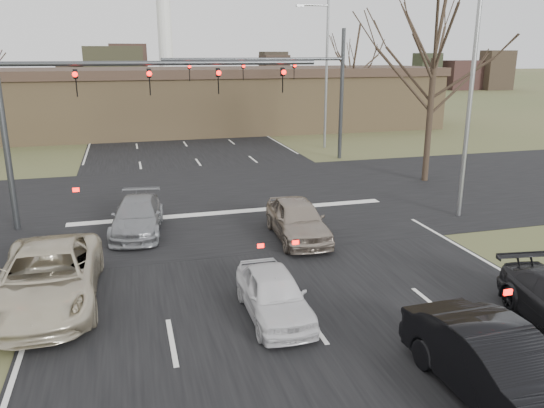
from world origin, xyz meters
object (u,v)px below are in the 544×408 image
at_px(car_silver_ahead, 297,219).
at_px(streetlight_right_near, 468,79).
at_px(mast_arm_near, 94,94).
at_px(car_white_sedan, 274,294).
at_px(streetlight_right_far, 324,67).
at_px(mast_arm_far, 299,79).
at_px(car_silver_suv, 48,277).
at_px(car_grey_ahead, 137,216).
at_px(car_black_hatch, 497,367).
at_px(building, 198,99).

bearing_deg(car_silver_ahead, streetlight_right_near, 9.41).
relative_size(mast_arm_near, car_white_sedan, 3.30).
bearing_deg(car_white_sedan, streetlight_right_far, 66.79).
relative_size(mast_arm_far, car_silver_suv, 1.96).
xyz_separation_m(mast_arm_far, car_silver_suv, (-12.68, -17.06, -4.23)).
height_order(streetlight_right_far, car_white_sedan, streetlight_right_far).
bearing_deg(car_grey_ahead, car_white_sedan, -60.81).
relative_size(mast_arm_near, car_silver_ahead, 2.81).
xyz_separation_m(mast_arm_near, mast_arm_far, (11.41, 10.00, -0.06)).
xyz_separation_m(car_white_sedan, car_black_hatch, (3.22, -4.53, 0.13)).
xyz_separation_m(streetlight_right_far, car_white_sedan, (-10.14, -23.36, -4.96)).
height_order(mast_arm_far, car_grey_ahead, mast_arm_far).
distance_m(building, car_silver_ahead, 28.90).
bearing_deg(streetlight_right_near, car_silver_suv, -165.15).
bearing_deg(car_silver_suv, streetlight_right_near, 15.49).
bearing_deg(car_silver_ahead, car_white_sedan, -111.07).
height_order(mast_arm_far, car_white_sedan, mast_arm_far).
bearing_deg(car_silver_suv, car_white_sedan, -21.35).
height_order(mast_arm_far, streetlight_right_far, streetlight_right_far).
xyz_separation_m(car_silver_suv, car_grey_ahead, (2.50, 5.50, -0.15)).
bearing_deg(car_silver_suv, car_silver_ahead, 22.32).
relative_size(car_black_hatch, car_grey_ahead, 1.04).
bearing_deg(streetlight_right_near, mast_arm_far, 101.47).
height_order(building, streetlight_right_near, streetlight_right_near).
bearing_deg(car_black_hatch, car_grey_ahead, 115.35).
relative_size(mast_arm_far, streetlight_right_far, 1.11).
bearing_deg(streetlight_right_far, car_silver_ahead, -113.34).
height_order(car_white_sedan, car_black_hatch, car_black_hatch).
relative_size(car_black_hatch, car_silver_ahead, 1.06).
height_order(car_grey_ahead, car_silver_ahead, car_silver_ahead).
relative_size(streetlight_right_near, car_silver_suv, 1.76).
distance_m(car_grey_ahead, car_silver_ahead, 6.07).
bearing_deg(mast_arm_far, car_grey_ahead, -131.37).
xyz_separation_m(mast_arm_far, car_grey_ahead, (-10.18, -11.56, -4.38)).
xyz_separation_m(car_silver_suv, car_silver_ahead, (8.13, 3.23, -0.05)).
bearing_deg(streetlight_right_near, building, 103.69).
bearing_deg(mast_arm_near, mast_arm_far, 41.22).
xyz_separation_m(building, streetlight_right_near, (6.82, -28.00, 2.92)).
bearing_deg(car_silver_ahead, mast_arm_near, 153.62).
relative_size(mast_arm_near, car_grey_ahead, 2.76).
relative_size(building, streetlight_right_near, 4.24).
height_order(building, mast_arm_near, mast_arm_near).
bearing_deg(car_black_hatch, streetlight_right_near, 57.38).
height_order(building, streetlight_right_far, streetlight_right_far).
bearing_deg(car_grey_ahead, building, 84.26).
distance_m(mast_arm_far, car_silver_suv, 21.68).
bearing_deg(car_white_sedan, streetlight_right_near, 33.66).
distance_m(building, mast_arm_near, 26.14).
height_order(building, car_black_hatch, building).
height_order(car_silver_suv, car_black_hatch, car_silver_suv).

